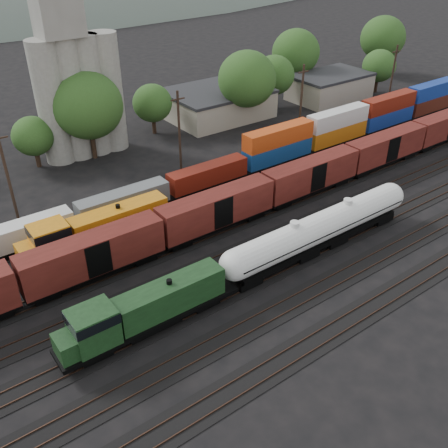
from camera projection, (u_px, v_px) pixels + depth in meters
ground at (196, 271)px, 53.35m from camera, size 600.00×600.00×0.00m
tracks at (196, 271)px, 53.32m from camera, size 180.00×33.20×0.20m
green_locomotive at (140, 312)px, 43.93m from camera, size 17.64×3.11×4.67m
tank_car_a at (293, 241)px, 53.03m from camera, size 18.89×3.38×4.95m
tank_car_b at (346, 217)px, 57.15m from camera, size 18.97×3.40×4.97m
orange_locomotive at (93, 230)px, 55.27m from camera, size 19.00×3.17×4.75m
boxcar_string at (93, 254)px, 50.55m from camera, size 138.20×2.90×4.20m
container_wall at (192, 174)px, 66.88m from camera, size 174.81×2.60×5.80m
grain_silo at (77, 83)px, 73.71m from camera, size 13.40×5.00×29.00m
industrial_sheds at (108, 135)px, 79.47m from camera, size 119.38×17.26×5.10m
tree_band at (93, 105)px, 77.24m from camera, size 165.22×20.15×13.36m
utility_poles at (101, 151)px, 65.13m from camera, size 122.20×0.36×12.00m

